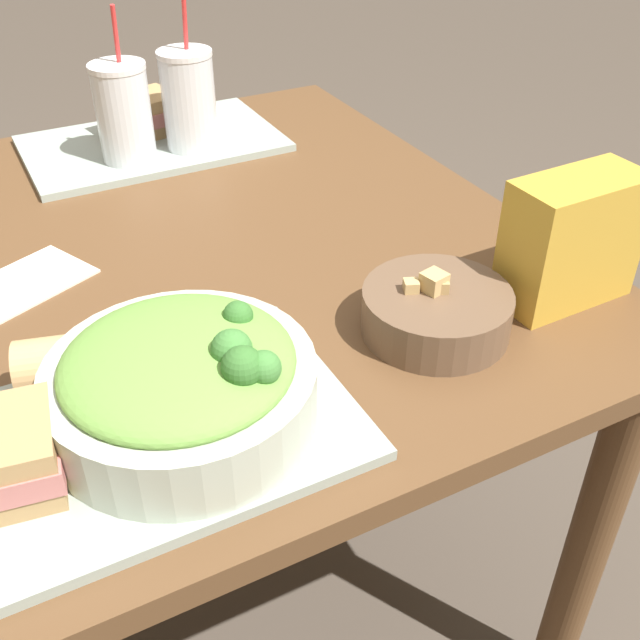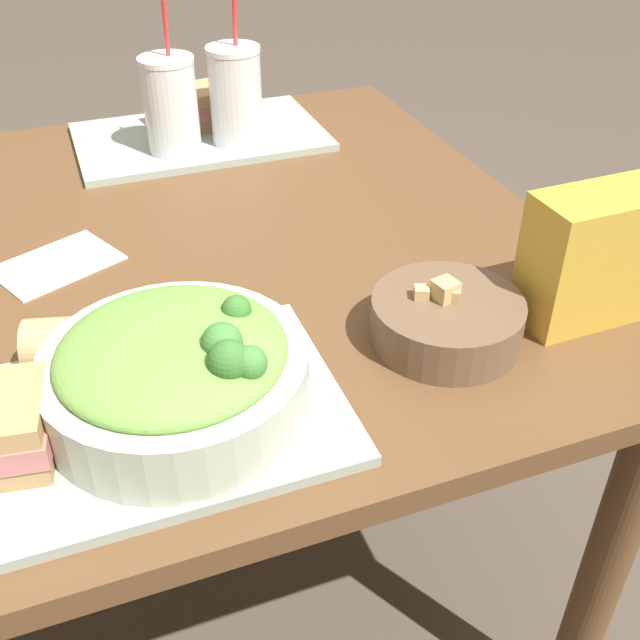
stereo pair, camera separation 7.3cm
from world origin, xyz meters
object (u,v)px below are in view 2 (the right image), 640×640
Objects in this scene: drink_cup_red at (236,98)px; baguette_near at (86,343)px; sandwich_far at (192,108)px; chip_bag at (595,257)px; napkin_folded at (57,262)px; drink_cup_dark at (171,108)px; soup_bowl at (447,319)px; salad_bowl at (176,371)px; baguette_far at (215,96)px.

baguette_near is at bearing -120.19° from drink_cup_red.
chip_bag is (0.30, -0.71, 0.03)m from sandwich_far.
sandwich_far is 0.78× the size of napkin_folded.
chip_bag is at bearing -60.21° from drink_cup_dark.
drink_cup_red is at bearing 96.54° from soup_bowl.
soup_bowl is 0.61m from drink_cup_red.
sandwich_far is at bearing 120.51° from drink_cup_red.
baguette_far is at bearing 73.39° from salad_bowl.
drink_cup_dark is at bearing -129.97° from sandwich_far.
drink_cup_red is 1.37× the size of napkin_folded.
baguette_far is 0.50× the size of drink_cup_red.
baguette_near and baguette_far have the same top height.
drink_cup_red is at bearing -15.10° from baguette_near.
baguette_far is at bearing 89.77° from drink_cup_red.
drink_cup_red is 0.66m from chip_bag.
baguette_near is at bearing 168.55° from soup_bowl.
salad_bowl is 0.36m from napkin_folded.
sandwich_far is 0.57× the size of drink_cup_red.
baguette_far is 0.19m from drink_cup_dark.
soup_bowl is at bearing -91.74° from sandwich_far.
salad_bowl is 0.47m from chip_bag.
drink_cup_red reaches higher than salad_bowl.
baguette_near is 0.56m from drink_cup_dark.
drink_cup_dark is (0.12, 0.62, 0.03)m from salad_bowl.
drink_cup_dark is 1.34× the size of napkin_folded.
baguette_far is at bearing -9.17° from baguette_near.
baguette_near is 0.61m from drink_cup_red.
baguette_far is (0.23, 0.77, -0.02)m from salad_bowl.
sandwich_far is 0.08m from baguette_far.
drink_cup_red is (-0.07, 0.60, 0.06)m from soup_bowl.
baguette_far is at bearing 53.44° from napkin_folded.
drink_cup_red is (-0.00, -0.15, 0.05)m from baguette_far.
sandwich_far is at bearing 54.76° from napkin_folded.
drink_cup_dark is 0.11m from drink_cup_red.
drink_cup_red is at bearing 0.00° from drink_cup_dark.
napkin_folded is (-0.32, -0.43, -0.04)m from baguette_far.
drink_cup_dark reaches higher than chip_bag.
drink_cup_dark reaches higher than baguette_near.
drink_cup_red reaches higher than chip_bag.
baguette_far reaches higher than napkin_folded.
chip_bag is at bearing -83.97° from baguette_near.
soup_bowl reaches higher than napkin_folded.
salad_bowl reaches higher than napkin_folded.
baguette_far is at bearing 106.26° from chip_bag.
drink_cup_red reaches higher than sandwich_far.
sandwich_far is at bearing 61.95° from drink_cup_dark.
baguette_near is at bearing -86.06° from napkin_folded.
chip_bag is 0.66m from napkin_folded.
baguette_near is 0.52× the size of drink_cup_red.
drink_cup_red is at bearing 41.12° from napkin_folded.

